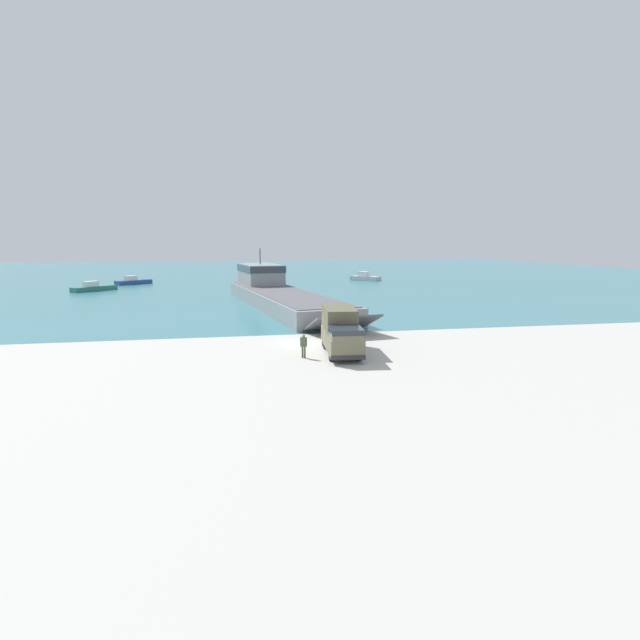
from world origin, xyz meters
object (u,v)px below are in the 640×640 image
object	(u,v)px
soldier_on_ramp	(304,344)
moored_boat_b	(365,277)
moored_boat_c	(133,281)
landing_craft	(276,291)
military_truck	(341,332)
moored_boat_a	(94,288)

from	to	relation	value
soldier_on_ramp	moored_boat_b	xyz separation A→B (m)	(25.11, 71.10, -0.38)
soldier_on_ramp	moored_boat_c	size ratio (longest dim) A/B	0.26
moored_boat_c	soldier_on_ramp	bearing A→B (deg)	-20.79
landing_craft	moored_boat_b	distance (m)	45.39
landing_craft	military_truck	world-z (taller)	landing_craft
moored_boat_b	military_truck	bearing A→B (deg)	27.05
moored_boat_a	moored_boat_c	distance (m)	13.84
landing_craft	military_truck	bearing A→B (deg)	-95.40
moored_boat_b	soldier_on_ramp	bearing A→B (deg)	25.10
landing_craft	soldier_on_ramp	bearing A→B (deg)	-100.87
landing_craft	moored_boat_a	bearing A→B (deg)	131.80
soldier_on_ramp	military_truck	bearing A→B (deg)	-38.07
landing_craft	military_truck	xyz separation A→B (m)	(1.67, -31.32, -0.11)
landing_craft	military_truck	distance (m)	31.36
soldier_on_ramp	moored_boat_c	bearing A→B (deg)	50.23
moored_boat_b	moored_boat_c	distance (m)	48.42
moored_boat_a	landing_craft	bearing A→B (deg)	4.66
landing_craft	moored_boat_b	bearing A→B (deg)	49.99
military_truck	moored_boat_b	size ratio (longest dim) A/B	1.17
military_truck	moored_boat_c	size ratio (longest dim) A/B	1.12
soldier_on_ramp	moored_boat_a	xyz separation A→B (m)	(-27.60, 56.53, -0.45)
moored_boat_c	moored_boat_b	bearing A→B (deg)	52.42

